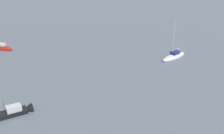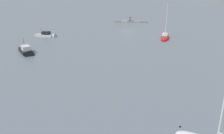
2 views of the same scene
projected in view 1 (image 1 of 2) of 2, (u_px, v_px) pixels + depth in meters
sailboat_red_mid at (0, 48)px, 70.62m from camera, size 3.15×7.11×8.53m
sailboat_white_far at (174, 56)px, 65.07m from camera, size 7.21×6.26×9.41m
motorboat_black_near at (17, 112)px, 43.89m from camera, size 5.02×5.49×3.21m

